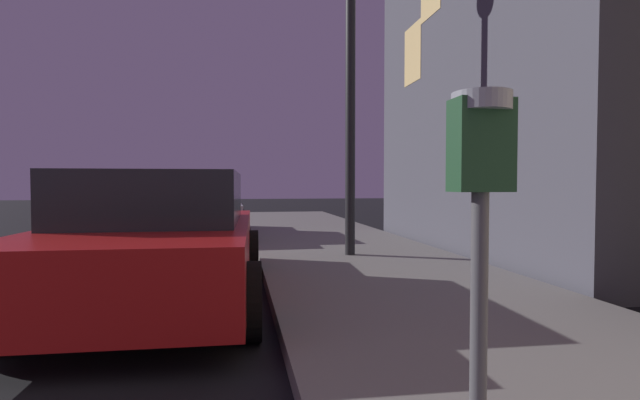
{
  "coord_description": "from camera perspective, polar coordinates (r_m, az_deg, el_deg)",
  "views": [
    {
      "loc": [
        3.67,
        -1.23,
        1.3
      ],
      "look_at": [
        4.15,
        1.45,
        1.21
      ],
      "focal_mm": 26.03,
      "sensor_mm": 36.0,
      "label": 1
    }
  ],
  "objects": [
    {
      "name": "street_lamp",
      "position": [
        7.85,
        3.77,
        18.32
      ],
      "size": [
        0.44,
        0.44,
        5.02
      ],
      "color": "black",
      "rests_on": "sidewalk"
    },
    {
      "name": "car_red",
      "position": [
        5.3,
        -19.01,
        -4.47
      ],
      "size": [
        2.23,
        4.31,
        1.43
      ],
      "color": "maroon",
      "rests_on": "ground"
    },
    {
      "name": "car_silver",
      "position": [
        10.91,
        -14.42,
        -1.15
      ],
      "size": [
        2.07,
        4.26,
        1.43
      ],
      "color": "#B7B7BF",
      "rests_on": "ground"
    },
    {
      "name": "parking_meter",
      "position": [
        1.59,
        19.09,
        -0.23
      ],
      "size": [
        0.19,
        0.19,
        1.44
      ],
      "color": "#59595B",
      "rests_on": "sidewalk"
    }
  ]
}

